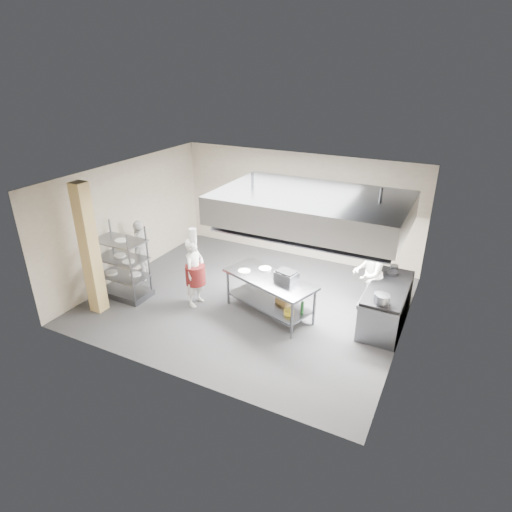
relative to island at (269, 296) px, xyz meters
The scene contains 23 objects.
floor 0.87m from the island, 155.47° to the left, with size 7.00×7.00×0.00m, color #353538.
ceiling 2.65m from the island, 155.47° to the left, with size 7.00×7.00×0.00m, color silver.
wall_back 3.53m from the island, 101.55° to the left, with size 7.00×7.00×0.00m, color tan.
wall_left 4.32m from the island, behind, with size 6.00×6.00×0.00m, color tan.
wall_right 3.03m from the island, ahead, with size 6.00×6.00×0.00m, color tan.
column 4.05m from the island, 156.01° to the right, with size 0.30×0.30×3.00m, color tan.
exhaust_hood 2.16m from the island, 48.64° to the left, with size 4.00×2.50×0.60m, color gray.
hood_strip_a 1.79m from the island, 111.29° to the left, with size 1.60×0.12×0.04m, color white.
hood_strip_b 2.34m from the island, 24.94° to the left, with size 1.60×0.12×0.04m, color white.
wall_shelf 3.50m from the island, 70.36° to the left, with size 1.50×0.28×0.04m, color gray.
island is the anchor object (origin of this frame).
island_worktop 0.42m from the island, ahead, with size 2.12×0.88×0.06m, color gray.
island_undershelf 0.16m from the island, ahead, with size 1.95×0.80×0.04m, color slate.
pass_rack 3.60m from the island, 166.92° to the right, with size 1.19×0.69×1.78m, color slate, non-canonical shape.
cooking_range 2.54m from the island, 18.59° to the left, with size 0.80×2.00×0.84m, color slate.
range_top 2.57m from the island, 18.59° to the left, with size 0.78×1.96×0.06m, color black.
chef_head 1.79m from the island, 167.90° to the right, with size 0.60×0.39×1.63m, color silver.
chef_line 2.23m from the island, 30.24° to the left, with size 0.92×0.72×1.90m, color white.
chef_plating 3.69m from the island, behind, with size 0.95×0.39×1.62m, color silver.
griddle 0.69m from the island, ahead, with size 0.45×0.35×0.22m, color slate.
wicker_basket 0.35m from the island, ahead, with size 0.32×0.22×0.14m, color olive.
stockpot 2.49m from the island, ahead, with size 0.27×0.27×0.19m, color gray.
plate_stack 3.57m from the island, 166.92° to the right, with size 0.28×0.28×0.05m, color white.
Camera 1 is at (4.14, -7.85, 5.23)m, focal length 30.00 mm.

